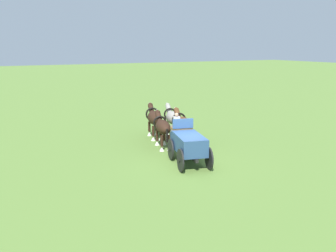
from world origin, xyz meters
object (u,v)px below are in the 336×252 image
(draft_horse_rear_near, at_px, (162,127))
(draft_horse_lead_near, at_px, (154,118))
(draft_horse_lead_off, at_px, (172,118))
(draft_horse_rear_off, at_px, (182,125))
(show_wagon, at_px, (188,144))

(draft_horse_rear_near, bearing_deg, draft_horse_lead_near, -14.03)
(draft_horse_rear_near, relative_size, draft_horse_lead_off, 1.02)
(draft_horse_rear_near, xyz_separation_m, draft_horse_lead_near, (2.51, -0.63, 0.08))
(draft_horse_rear_near, distance_m, draft_horse_lead_off, 2.90)
(draft_horse_lead_near, bearing_deg, draft_horse_rear_off, -167.49)
(show_wagon, distance_m, draft_horse_lead_off, 6.13)
(draft_horse_rear_off, xyz_separation_m, draft_horse_lead_near, (2.84, 0.63, -0.01))
(show_wagon, distance_m, draft_horse_rear_off, 3.55)
(draft_horse_lead_off, bearing_deg, draft_horse_rear_off, 165.97)
(draft_horse_lead_near, bearing_deg, show_wagon, 172.02)
(show_wagon, xyz_separation_m, draft_horse_lead_off, (5.75, -2.11, 0.20))
(draft_horse_rear_off, bearing_deg, draft_horse_lead_off, -14.03)
(draft_horse_rear_off, bearing_deg, draft_horse_rear_near, 75.15)
(show_wagon, height_order, draft_horse_rear_off, show_wagon)
(show_wagon, relative_size, draft_horse_lead_near, 1.83)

